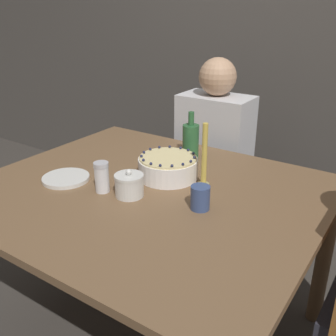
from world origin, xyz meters
name	(u,v)px	position (x,y,z in m)	size (l,w,h in m)	color
ground_plane	(150,331)	(0.00, 0.00, 0.00)	(12.00, 12.00, 0.00)	#3D3833
wall_behind	(279,29)	(0.00, 1.40, 1.30)	(8.00, 0.05, 2.60)	#4C4742
dining_table	(147,211)	(0.00, 0.00, 0.66)	(1.37, 1.18, 0.76)	brown
cake	(168,167)	(0.01, 0.15, 0.80)	(0.26, 0.26, 0.11)	white
sugar_bowl	(129,185)	(-0.02, -0.08, 0.80)	(0.11, 0.11, 0.11)	silver
sugar_shaker	(102,177)	(-0.13, -0.11, 0.82)	(0.06, 0.06, 0.12)	white
plate_stack	(66,178)	(-0.34, -0.12, 0.77)	(0.20, 0.20, 0.02)	silver
candle	(204,162)	(0.18, 0.14, 0.87)	(0.05, 0.05, 0.27)	tan
bottle	(191,141)	(-0.03, 0.40, 0.84)	(0.08, 0.08, 0.23)	#2D6638
cup	(200,198)	(0.26, -0.02, 0.80)	(0.07, 0.07, 0.09)	#384C7F
person_man_blue_shirt	(213,173)	(-0.10, 0.79, 0.52)	(0.40, 0.34, 1.19)	#473D33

